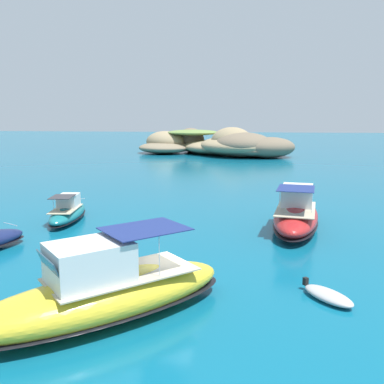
{
  "coord_description": "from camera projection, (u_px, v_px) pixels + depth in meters",
  "views": [
    {
      "loc": [
        3.65,
        -17.63,
        7.98
      ],
      "look_at": [
        -1.28,
        17.57,
        1.61
      ],
      "focal_mm": 39.63,
      "sensor_mm": 36.0,
      "label": 1
    }
  ],
  "objects": [
    {
      "name": "motorboat_teal",
      "position": [
        68.0,
        212.0,
        32.71
      ],
      "size": [
        2.93,
        7.01,
        2.14
      ],
      "color": "#19727A",
      "rests_on": "ground"
    },
    {
      "name": "dinghy_tender",
      "position": [
        328.0,
        296.0,
        18.58
      ],
      "size": [
        2.46,
        2.73,
        0.58
      ],
      "color": "#B2B2B2",
      "rests_on": "ground"
    },
    {
      "name": "motorboat_red",
      "position": [
        296.0,
        214.0,
        30.43
      ],
      "size": [
        4.62,
        10.71,
        3.24
      ],
      "color": "red",
      "rests_on": "ground"
    },
    {
      "name": "ground_plane",
      "position": [
        166.0,
        296.0,
        19.09
      ],
      "size": [
        400.0,
        400.0,
        0.0
      ],
      "primitive_type": "plane",
      "color": "#0C5B7A"
    },
    {
      "name": "islet_small",
      "position": [
        189.0,
        144.0,
        93.46
      ],
      "size": [
        27.08,
        20.91,
        5.4
      ],
      "color": "#9E8966",
      "rests_on": "ground"
    },
    {
      "name": "islet_large",
      "position": [
        245.0,
        146.0,
        85.63
      ],
      "size": [
        23.64,
        23.26,
        5.83
      ],
      "color": "#9E8966",
      "rests_on": "ground"
    },
    {
      "name": "motorboat_yellow",
      "position": [
        103.0,
        293.0,
        16.73
      ],
      "size": [
        10.3,
        9.91,
        3.44
      ],
      "color": "yellow",
      "rests_on": "ground"
    }
  ]
}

